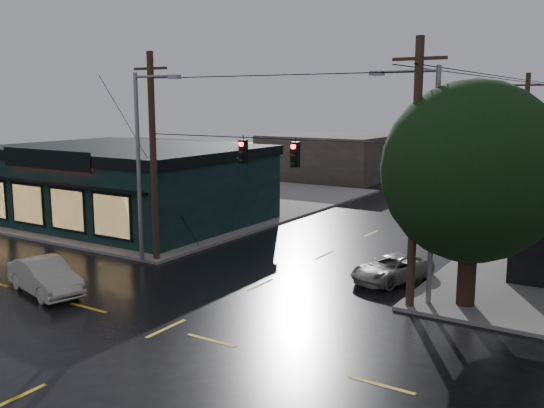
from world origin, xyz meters
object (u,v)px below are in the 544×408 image
Objects in this scene: utility_pole_ne at (409,309)px; suv_silver at (392,268)px; sedan_cream at (45,277)px; corner_tree at (472,172)px; utility_pole_nw at (157,261)px.

suv_silver is (-1.92, 3.08, 0.57)m from utility_pole_ne.
sedan_cream is 14.75m from suv_silver.
suv_silver is at bearing 153.37° from corner_tree.
utility_pole_nw is (-14.77, -1.24, -5.27)m from corner_tree.
utility_pole_ne is 3.68m from suv_silver.
suv_silver is (-3.69, 1.85, -4.70)m from corner_tree.
corner_tree is 1.95× the size of sedan_cream.
utility_pole_nw is 6.26m from sedan_cream.
sedan_cream is (-15.14, -7.44, -4.55)m from corner_tree.
suv_silver is at bearing 15.55° from utility_pole_nw.
sedan_cream is at bearing -153.81° from corner_tree.
utility_pole_nw and utility_pole_ne have the same top height.
utility_pole_ne is 2.33× the size of sedan_cream.
utility_pole_ne is 14.75m from sedan_cream.
sedan_cream is at bearing -122.34° from suv_silver.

